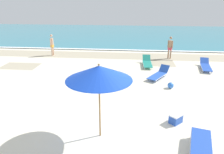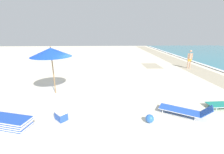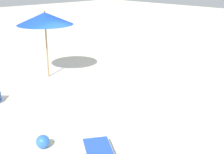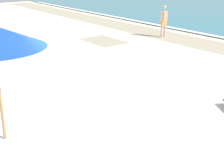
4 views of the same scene
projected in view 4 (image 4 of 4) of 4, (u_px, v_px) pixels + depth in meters
name	position (u px, v px, depth m)	size (l,w,h in m)	color
ground_plane	(82.00, 118.00, 8.26)	(60.00, 60.00, 0.16)	beige
beachgoer_shoreline_child	(164.00, 19.00, 17.26)	(0.27, 0.44, 1.76)	tan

